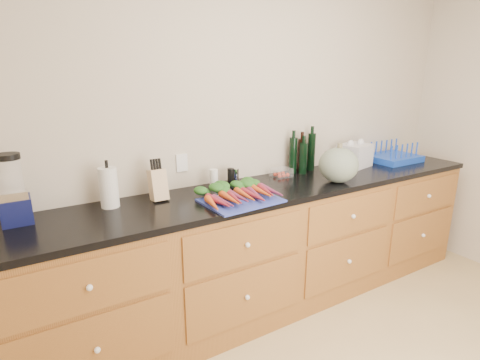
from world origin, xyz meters
TOP-DOWN VIEW (x-y plane):
  - wall_back at (0.00, 1.62)m, footprint 4.10×0.05m
  - cabinets at (0.00, 1.30)m, footprint 3.60×0.64m
  - countertop at (0.00, 1.30)m, footprint 3.64×0.62m
  - cutting_board at (-0.40, 1.14)m, footprint 0.48×0.38m
  - carrots at (-0.40, 1.18)m, footprint 0.47×0.34m
  - squash at (0.43, 1.14)m, footprint 0.29×0.29m
  - blender_appliance at (-1.60, 1.46)m, footprint 0.15×0.15m
  - paper_towel at (-1.12, 1.46)m, footprint 0.11×0.11m
  - knife_block at (-0.83, 1.44)m, footprint 0.10×0.10m
  - grinder_salt at (-0.41, 1.48)m, footprint 0.06×0.06m
  - grinder_pepper at (-0.28, 1.48)m, footprint 0.05×0.05m
  - canister_chrome at (-0.24, 1.48)m, footprint 0.05×0.05m
  - tomato_box at (0.17, 1.47)m, footprint 0.14×0.11m
  - bottles at (0.40, 1.51)m, footprint 0.25×0.13m
  - grocery_bag at (0.91, 1.42)m, footprint 0.30×0.26m
  - dish_rack at (1.36, 1.38)m, footprint 0.44×0.35m

SIDE VIEW (x-z plane):
  - cabinets at x=0.00m, z-range 0.00..0.90m
  - countertop at x=0.00m, z-range 0.90..0.94m
  - cutting_board at x=-0.40m, z-range 0.94..0.95m
  - tomato_box at x=0.17m, z-range 0.94..1.01m
  - carrots at x=-0.40m, z-range 0.95..1.01m
  - dish_rack at x=1.36m, z-range 0.89..1.07m
  - canister_chrome at x=-0.24m, z-range 0.94..1.06m
  - grinder_pepper at x=-0.28m, z-range 0.94..1.06m
  - grinder_salt at x=-0.41m, z-range 0.94..1.07m
  - grocery_bag at x=0.91m, z-range 0.94..1.13m
  - knife_block at x=-0.83m, z-range 0.94..1.13m
  - paper_towel at x=-1.12m, z-range 0.94..1.18m
  - squash at x=0.43m, z-range 0.94..1.20m
  - bottles at x=0.40m, z-range 0.93..1.23m
  - blender_appliance at x=-1.60m, z-range 0.92..1.30m
  - wall_back at x=0.00m, z-range 0.00..2.60m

